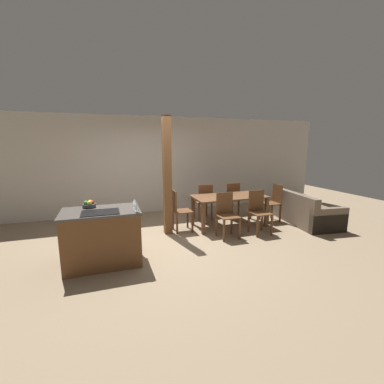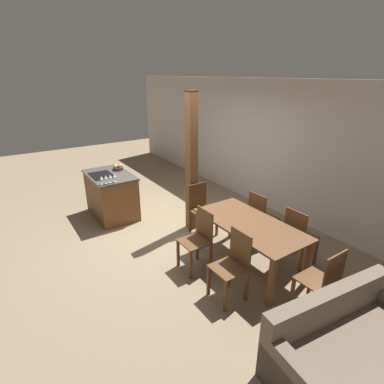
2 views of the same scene
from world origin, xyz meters
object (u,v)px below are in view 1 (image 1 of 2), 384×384
(dining_chair_far_right, at_px, (231,199))
(dining_chair_near_right, at_px, (259,211))
(dining_chair_head_end, at_px, (179,210))
(couch, at_px, (305,212))
(fruit_bowl, at_px, (89,204))
(dining_table, at_px, (229,200))
(dining_chair_foot_end, at_px, (273,202))
(timber_post, at_px, (167,176))
(dining_chair_far_left, at_px, (204,201))
(kitchen_island, at_px, (102,237))
(wine_glass_far, at_px, (135,202))
(dining_chair_near_left, at_px, (227,214))
(wine_glass_end, at_px, (135,201))
(wine_glass_middle, at_px, (136,203))
(wine_glass_near, at_px, (136,204))

(dining_chair_far_right, bearing_deg, dining_chair_near_right, 90.00)
(dining_chair_head_end, height_order, couch, dining_chair_head_end)
(fruit_bowl, height_order, dining_table, fruit_bowl)
(dining_chair_near_right, distance_m, dining_chair_head_end, 1.75)
(dining_chair_foot_end, relative_size, couch, 0.53)
(fruit_bowl, distance_m, timber_post, 1.77)
(dining_chair_head_end, distance_m, couch, 3.17)
(dining_chair_foot_end, bearing_deg, dining_chair_far_left, -111.83)
(kitchen_island, bearing_deg, fruit_bowl, 125.12)
(kitchen_island, bearing_deg, timber_post, 38.51)
(wine_glass_far, xyz_separation_m, dining_chair_near_left, (1.94, 0.61, -0.54))
(wine_glass_far, height_order, wine_glass_end, same)
(wine_glass_far, relative_size, dining_chair_head_end, 0.17)
(dining_chair_head_end, bearing_deg, timber_post, 96.25)
(couch, bearing_deg, dining_chair_head_end, 89.30)
(dining_chair_head_end, relative_size, couch, 0.53)
(dining_chair_head_end, bearing_deg, dining_table, -90.00)
(dining_table, height_order, dining_chair_near_right, dining_chair_near_right)
(wine_glass_end, xyz_separation_m, dining_table, (2.33, 1.18, -0.40))
(fruit_bowl, bearing_deg, dining_chair_near_left, 4.42)
(wine_glass_end, relative_size, dining_chair_near_right, 0.17)
(wine_glass_far, bearing_deg, dining_chair_far_right, 35.15)
(wine_glass_middle, xyz_separation_m, dining_chair_near_left, (1.94, 0.69, -0.54))
(timber_post, bearing_deg, couch, -6.55)
(dining_chair_foot_end, bearing_deg, wine_glass_end, -71.67)
(dining_table, bearing_deg, timber_post, -178.88)
(wine_glass_end, height_order, dining_table, wine_glass_end)
(dining_chair_far_left, xyz_separation_m, dining_chair_foot_end, (1.63, -0.65, 0.00))
(dining_chair_near_left, xyz_separation_m, dining_chair_far_right, (0.78, 1.31, 0.00))
(kitchen_island, relative_size, dining_chair_far_left, 1.29)
(dining_table, height_order, dining_chair_foot_end, dining_chair_foot_end)
(wine_glass_far, bearing_deg, timber_post, 56.28)
(wine_glass_middle, relative_size, wine_glass_end, 1.00)
(dining_chair_foot_end, height_order, couch, dining_chair_foot_end)
(dining_chair_far_left, height_order, dining_chair_foot_end, same)
(fruit_bowl, relative_size, dining_chair_foot_end, 0.23)
(wine_glass_near, bearing_deg, dining_table, 31.46)
(kitchen_island, xyz_separation_m, wine_glass_near, (0.53, -0.32, 0.58))
(kitchen_island, bearing_deg, dining_chair_near_right, 7.99)
(wine_glass_far, bearing_deg, fruit_bowl, 150.16)
(wine_glass_middle, relative_size, dining_chair_near_right, 0.17)
(wine_glass_near, xyz_separation_m, wine_glass_end, (0.00, 0.24, 0.00))
(fruit_bowl, height_order, wine_glass_near, wine_glass_near)
(dining_chair_near_right, xyz_separation_m, dining_chair_foot_end, (0.85, 0.65, 0.00))
(dining_chair_far_left, height_order, timber_post, timber_post)
(dining_chair_far_left, relative_size, timber_post, 0.37)
(fruit_bowl, bearing_deg, dining_chair_foot_end, 11.32)
(wine_glass_far, distance_m, dining_table, 2.68)
(wine_glass_end, xyz_separation_m, dining_chair_near_right, (2.72, 0.53, -0.54))
(fruit_bowl, bearing_deg, dining_chair_far_right, 23.74)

